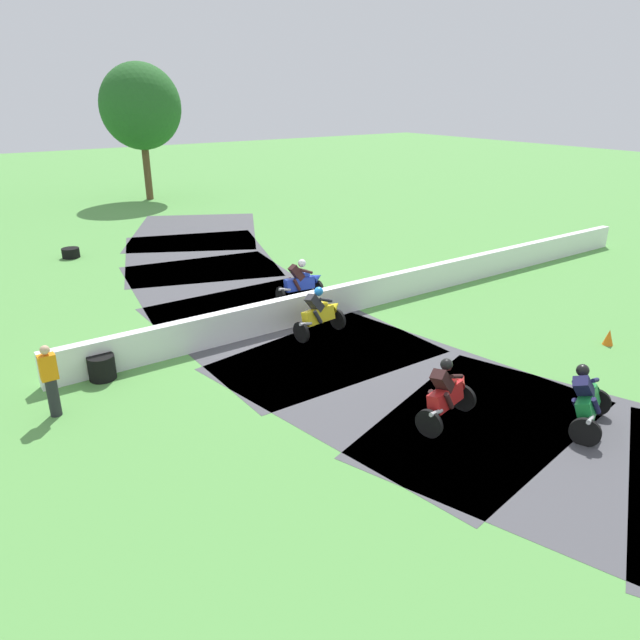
{
  "coord_description": "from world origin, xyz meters",
  "views": [
    {
      "loc": [
        -8.09,
        -13.79,
        6.53
      ],
      "look_at": [
        0.09,
        -2.0,
        0.9
      ],
      "focal_mm": 33.12,
      "sensor_mm": 36.0,
      "label": 1
    }
  ],
  "objects": [
    {
      "name": "tire_stack_near",
      "position": [
        -3.05,
        11.62,
        0.2
      ],
      "size": [
        0.7,
        0.7,
        0.4
      ],
      "color": "black",
      "rests_on": "ground"
    },
    {
      "name": "motorcycle_lead_blue",
      "position": [
        1.9,
        1.69,
        0.66
      ],
      "size": [
        1.71,
        0.81,
        1.42
      ],
      "color": "black",
      "rests_on": "ground"
    },
    {
      "name": "motorcycle_chase_yellow",
      "position": [
        0.77,
        -1.01,
        0.65
      ],
      "size": [
        1.67,
        0.91,
        1.43
      ],
      "color": "black",
      "rests_on": "ground"
    },
    {
      "name": "track_marshal",
      "position": [
        -6.45,
        -1.48,
        0.82
      ],
      "size": [
        0.34,
        0.24,
        1.63
      ],
      "color": "#232328",
      "rests_on": "ground"
    },
    {
      "name": "track_asphalt",
      "position": [
        1.48,
        0.01,
        0.0
      ],
      "size": [
        11.0,
        36.36,
        0.01
      ],
      "color": "#47474C",
      "rests_on": "ground"
    },
    {
      "name": "safety_barrier",
      "position": [
        5.22,
        0.04,
        0.45
      ],
      "size": [
        23.38,
        0.48,
        0.9
      ],
      "primitive_type": "cube",
      "rotation": [
        0.0,
        0.0,
        -1.56
      ],
      "color": "white",
      "rests_on": "ground"
    },
    {
      "name": "motorcycle_trailing_red",
      "position": [
        0.26,
        -6.39,
        0.66
      ],
      "size": [
        1.68,
        1.04,
        1.43
      ],
      "color": "black",
      "rests_on": "ground"
    },
    {
      "name": "tire_stack_mid_a",
      "position": [
        -5.13,
        -0.31,
        0.3
      ],
      "size": [
        0.64,
        0.64,
        0.6
      ],
      "color": "black",
      "rests_on": "ground"
    },
    {
      "name": "traffic_cone",
      "position": [
        6.82,
        -6.13,
        0.22
      ],
      "size": [
        0.28,
        0.28,
        0.44
      ],
      "primitive_type": "cone",
      "color": "orange",
      "rests_on": "ground"
    },
    {
      "name": "tree_far_left",
      "position": [
        4.51,
        23.33,
        5.53
      ],
      "size": [
        4.81,
        4.81,
        8.07
      ],
      "color": "brown",
      "rests_on": "ground"
    },
    {
      "name": "ground_plane",
      "position": [
        0.0,
        0.0,
        0.0
      ],
      "size": [
        120.0,
        120.0,
        0.0
      ],
      "primitive_type": "plane",
      "color": "#569947"
    },
    {
      "name": "motorcycle_fourth_green",
      "position": [
        2.48,
        -8.18,
        0.63
      ],
      "size": [
        1.67,
        1.3,
        1.42
      ],
      "color": "black",
      "rests_on": "ground"
    }
  ]
}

